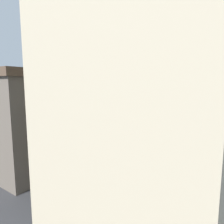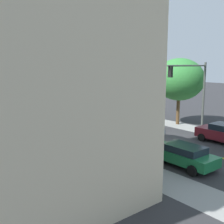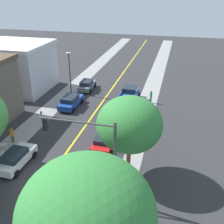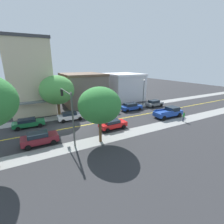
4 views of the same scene
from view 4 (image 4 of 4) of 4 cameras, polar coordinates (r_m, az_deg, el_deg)
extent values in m
plane|color=#2D2D30|center=(25.58, -16.31, -5.71)|extent=(140.00, 140.00, 0.00)
cube|color=gray|center=(31.06, -18.73, -1.90)|extent=(2.54, 126.00, 0.01)
cube|color=gray|center=(20.34, -12.54, -11.49)|extent=(2.54, 126.00, 0.01)
cube|color=yellow|center=(25.58, -16.31, -5.71)|extent=(0.20, 126.00, 0.00)
cube|color=beige|center=(37.05, -27.12, 10.81)|extent=(11.66, 7.39, 13.54)
cube|color=#38383D|center=(37.19, -28.66, 21.56)|extent=(11.96, 7.69, 0.50)
cube|color=slate|center=(31.24, -25.72, 3.13)|extent=(1.15, 5.62, 0.24)
cube|color=#665B51|center=(39.36, -10.23, 7.64)|extent=(9.87, 8.77, 6.77)
cube|color=brown|center=(38.96, -10.51, 12.92)|extent=(10.17, 9.07, 0.50)
cube|color=silver|center=(44.20, 3.94, 8.63)|extent=(9.30, 8.49, 6.43)
cube|color=silver|center=(43.84, 4.04, 13.11)|extent=(9.60, 8.79, 0.50)
cylinder|color=brown|center=(30.88, -18.23, 0.76)|extent=(0.49, 0.49, 2.81)
ellipsoid|color=#4C9947|center=(30.13, -18.86, 7.40)|extent=(5.94, 5.94, 5.05)
cylinder|color=brown|center=(20.29, -4.16, -6.75)|extent=(0.35, 0.35, 2.82)
ellipsoid|color=#337F38|center=(19.20, -4.37, 2.44)|extent=(5.16, 5.16, 4.39)
cylinder|color=silver|center=(30.79, -14.16, -1.07)|extent=(0.24, 0.24, 0.62)
sphere|color=silver|center=(30.68, -14.21, -0.39)|extent=(0.22, 0.22, 0.22)
cylinder|color=silver|center=(30.94, -14.25, -0.93)|extent=(0.10, 0.10, 0.10)
cylinder|color=silver|center=(30.62, -14.08, -1.10)|extent=(0.10, 0.10, 0.10)
cylinder|color=#4C4C51|center=(32.97, -1.86, 1.14)|extent=(0.07, 0.07, 1.18)
cube|color=#2D2D33|center=(32.78, -1.87, 2.36)|extent=(0.12, 0.18, 0.26)
cylinder|color=#474C47|center=(18.98, -13.59, -2.94)|extent=(0.20, 0.20, 6.50)
cylinder|color=#474C47|center=(20.82, -16.15, 7.01)|extent=(5.42, 0.14, 0.14)
cube|color=black|center=(23.13, -17.34, 6.59)|extent=(0.26, 0.32, 0.90)
sphere|color=red|center=(23.08, -17.40, 7.32)|extent=(0.20, 0.20, 0.20)
sphere|color=yellow|center=(23.13, -17.34, 6.59)|extent=(0.20, 0.20, 0.20)
sphere|color=green|center=(23.18, -17.28, 5.86)|extent=(0.20, 0.20, 0.20)
cylinder|color=#38383D|center=(37.80, 11.07, 6.42)|extent=(0.16, 0.16, 5.74)
ellipsoid|color=silver|center=(37.39, 11.33, 10.98)|extent=(0.70, 0.36, 0.24)
cube|color=red|center=(24.46, 0.32, -4.42)|extent=(1.83, 4.16, 0.65)
cube|color=#19232D|center=(24.18, -0.11, -3.32)|extent=(1.60, 2.25, 0.43)
cylinder|color=black|center=(25.95, 1.99, -3.92)|extent=(0.22, 0.64, 0.64)
cylinder|color=black|center=(24.52, 4.16, -5.23)|extent=(0.22, 0.64, 0.64)
cylinder|color=black|center=(24.75, -3.48, -5.00)|extent=(0.22, 0.64, 0.64)
cylinder|color=black|center=(23.25, -1.55, -6.46)|extent=(0.22, 0.64, 0.64)
cube|color=maroon|center=(21.72, -24.13, -8.67)|extent=(1.87, 4.22, 0.77)
cube|color=#19232D|center=(21.47, -24.89, -7.24)|extent=(1.64, 2.28, 0.48)
cylinder|color=black|center=(22.82, -20.76, -8.10)|extent=(0.22, 0.64, 0.64)
cylinder|color=black|center=(21.15, -19.99, -10.04)|extent=(0.22, 0.64, 0.64)
cylinder|color=black|center=(22.71, -27.75, -9.13)|extent=(0.22, 0.64, 0.64)
cylinder|color=black|center=(21.04, -27.58, -11.17)|extent=(0.22, 0.64, 0.64)
cube|color=#196638|center=(28.07, -27.34, -3.57)|extent=(1.83, 4.54, 0.63)
cube|color=#19232D|center=(27.91, -27.95, -2.62)|extent=(1.59, 2.46, 0.43)
cylinder|color=black|center=(29.02, -24.38, -3.19)|extent=(0.23, 0.64, 0.64)
cylinder|color=black|center=(27.34, -24.09, -4.35)|extent=(0.23, 0.64, 0.64)
cylinder|color=black|center=(29.07, -30.23, -3.99)|extent=(0.23, 0.64, 0.64)
cylinder|color=black|center=(27.40, -30.31, -5.19)|extent=(0.23, 0.64, 0.64)
cube|color=silver|center=(28.88, -14.47, -1.56)|extent=(1.84, 4.32, 0.68)
cube|color=#19232D|center=(28.67, -14.96, -0.54)|extent=(1.59, 2.34, 0.45)
cylinder|color=black|center=(30.11, -12.20, -1.33)|extent=(0.23, 0.64, 0.64)
cylinder|color=black|center=(28.50, -11.25, -2.31)|extent=(0.23, 0.64, 0.64)
cylinder|color=black|center=(29.56, -17.47, -2.08)|extent=(0.23, 0.64, 0.64)
cylinder|color=black|center=(27.92, -16.81, -3.13)|extent=(0.23, 0.64, 0.64)
cube|color=#1E429E|center=(34.11, 6.82, 1.68)|extent=(1.90, 4.60, 0.67)
cube|color=#19232D|center=(33.83, 6.54, 2.65)|extent=(1.65, 2.49, 0.57)
cylinder|color=black|center=(35.76, 7.98, 1.79)|extent=(0.23, 0.64, 0.64)
cylinder|color=black|center=(34.35, 9.74, 1.08)|extent=(0.23, 0.64, 0.64)
cylinder|color=black|center=(34.15, 3.84, 1.20)|extent=(0.23, 0.64, 0.64)
cylinder|color=black|center=(32.66, 5.51, 0.42)|extent=(0.23, 0.64, 0.64)
cube|color=slate|center=(38.11, 14.77, 2.82)|extent=(1.87, 4.23, 0.63)
cube|color=#19232D|center=(37.83, 14.61, 3.66)|extent=(1.59, 2.31, 0.56)
cylinder|color=black|center=(39.72, 15.27, 2.87)|extent=(0.24, 0.65, 0.64)
cylinder|color=black|center=(38.59, 17.07, 2.32)|extent=(0.24, 0.65, 0.64)
cylinder|color=black|center=(37.84, 12.34, 2.40)|extent=(0.24, 0.65, 0.64)
cylinder|color=black|center=(36.65, 14.15, 1.81)|extent=(0.24, 0.65, 0.64)
cube|color=#1E429E|center=(31.25, 19.20, -0.34)|extent=(2.30, 5.55, 0.77)
cube|color=#19232D|center=(31.74, 20.59, 1.13)|extent=(1.99, 2.05, 0.67)
cube|color=#1E429E|center=(31.02, 16.63, 0.75)|extent=(0.22, 2.84, 0.24)
cube|color=#1E429E|center=(29.72, 19.08, -0.18)|extent=(0.22, 2.84, 0.24)
cylinder|color=black|center=(33.33, 20.17, -0.08)|extent=(0.31, 0.81, 0.80)
cylinder|color=black|center=(32.01, 22.80, -1.05)|extent=(0.31, 0.81, 0.80)
cylinder|color=black|center=(30.83, 15.34, -0.97)|extent=(0.31, 0.81, 0.80)
cylinder|color=black|center=(29.40, 17.97, -2.07)|extent=(0.31, 0.81, 0.80)
cylinder|color=#33384C|center=(29.99, 23.89, -2.37)|extent=(0.23, 0.23, 0.78)
cylinder|color=#288C38|center=(29.77, 24.06, -1.02)|extent=(0.30, 0.30, 0.71)
sphere|color=brown|center=(29.64, 24.16, -0.16)|extent=(0.22, 0.22, 0.22)
cylinder|color=brown|center=(32.16, -9.80, 0.10)|extent=(0.29, 0.29, 0.76)
cylinder|color=orange|center=(31.96, -9.86, 1.34)|extent=(0.39, 0.39, 0.69)
sphere|color=brown|center=(31.85, -9.90, 2.13)|extent=(0.21, 0.21, 0.21)
ellipsoid|color=silver|center=(32.05, -11.86, -0.10)|extent=(0.63, 0.55, 0.26)
sphere|color=silver|center=(32.22, -12.32, 0.11)|extent=(0.21, 0.21, 0.21)
cylinder|color=silver|center=(32.25, -12.12, -0.48)|extent=(0.09, 0.09, 0.24)
cylinder|color=silver|center=(32.00, -11.54, -0.58)|extent=(0.09, 0.09, 0.24)
camera|label=1|loc=(47.85, -32.68, 10.53)|focal=33.10mm
camera|label=2|loc=(41.82, -43.19, 8.01)|focal=43.91mm
camera|label=3|loc=(18.15, -71.69, 22.45)|focal=43.41mm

